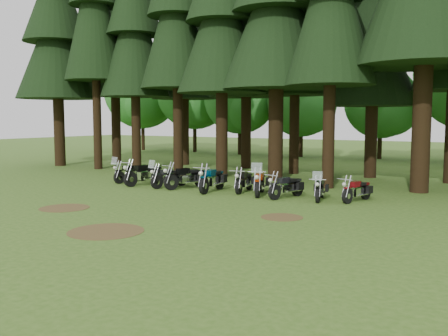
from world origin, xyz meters
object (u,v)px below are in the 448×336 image
at_px(motorcycle_0, 131,173).
at_px(motorcycle_6, 260,183).
at_px(motorcycle_1, 145,175).
at_px(motorcycle_9, 357,191).
at_px(motorcycle_7, 286,187).
at_px(motorcycle_3, 187,178).
at_px(motorcycle_5, 244,182).
at_px(motorcycle_2, 169,178).
at_px(motorcycle_8, 320,190).
at_px(motorcycle_4, 212,180).

height_order(motorcycle_0, motorcycle_6, motorcycle_6).
xyz_separation_m(motorcycle_1, motorcycle_9, (10.32, 0.47, -0.09)).
xyz_separation_m(motorcycle_6, motorcycle_7, (1.31, -0.17, -0.05)).
distance_m(motorcycle_3, motorcycle_7, 5.11).
bearing_deg(motorcycle_6, motorcycle_5, 136.34).
bearing_deg(motorcycle_0, motorcycle_2, -2.26).
distance_m(motorcycle_1, motorcycle_9, 10.33).
relative_size(motorcycle_2, motorcycle_6, 0.94).
bearing_deg(motorcycle_7, motorcycle_3, -167.08).
distance_m(motorcycle_0, motorcycle_9, 11.63).
xyz_separation_m(motorcycle_2, motorcycle_9, (8.78, 0.52, -0.04)).
height_order(motorcycle_6, motorcycle_8, motorcycle_6).
bearing_deg(motorcycle_6, motorcycle_2, 161.15).
height_order(motorcycle_5, motorcycle_8, motorcycle_8).
bearing_deg(motorcycle_0, motorcycle_9, 7.92).
bearing_deg(motorcycle_2, motorcycle_3, 19.80).
bearing_deg(motorcycle_9, motorcycle_6, -160.52).
bearing_deg(motorcycle_3, motorcycle_9, 24.55).
relative_size(motorcycle_0, motorcycle_8, 1.09).
height_order(motorcycle_2, motorcycle_3, motorcycle_2).
xyz_separation_m(motorcycle_5, motorcycle_7, (2.30, -0.60, -0.01)).
height_order(motorcycle_0, motorcycle_2, motorcycle_0).
relative_size(motorcycle_2, motorcycle_8, 1.08).
distance_m(motorcycle_7, motorcycle_9, 2.80).
bearing_deg(motorcycle_6, motorcycle_8, -20.00).
bearing_deg(motorcycle_1, motorcycle_2, 8.02).
relative_size(motorcycle_1, motorcycle_2, 1.13).
bearing_deg(motorcycle_9, motorcycle_4, -160.79).
height_order(motorcycle_2, motorcycle_5, motorcycle_2).
bearing_deg(motorcycle_5, motorcycle_1, 174.19).
relative_size(motorcycle_6, motorcycle_9, 1.16).
xyz_separation_m(motorcycle_4, motorcycle_8, (4.94, 0.21, -0.08)).
bearing_deg(motorcycle_9, motorcycle_7, -154.34).
height_order(motorcycle_7, motorcycle_8, motorcycle_8).
xyz_separation_m(motorcycle_2, motorcycle_6, (4.73, 0.10, 0.04)).
bearing_deg(motorcycle_9, motorcycle_8, -149.65).
distance_m(motorcycle_5, motorcycle_9, 5.04).
bearing_deg(motorcycle_7, motorcycle_1, -166.13).
height_order(motorcycle_3, motorcycle_9, motorcycle_3).
xyz_separation_m(motorcycle_0, motorcycle_3, (3.78, -0.41, 0.03)).
bearing_deg(motorcycle_7, motorcycle_9, 26.85).
distance_m(motorcycle_2, motorcycle_6, 4.74).
relative_size(motorcycle_8, motorcycle_9, 1.01).
bearing_deg(motorcycle_0, motorcycle_5, 8.10).
bearing_deg(motorcycle_6, motorcycle_7, -27.44).
distance_m(motorcycle_3, motorcycle_9, 7.86).
distance_m(motorcycle_4, motorcycle_8, 4.94).
distance_m(motorcycle_1, motorcycle_8, 8.95).
bearing_deg(motorcycle_3, motorcycle_8, 21.55).
xyz_separation_m(motorcycle_2, motorcycle_8, (7.41, 0.11, -0.04)).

